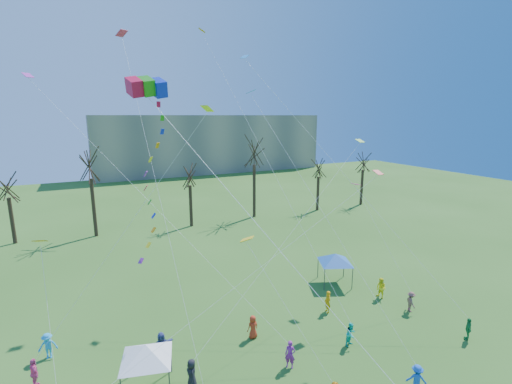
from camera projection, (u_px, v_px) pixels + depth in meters
name	position (u px, v px, depth m)	size (l,w,h in m)	color
distant_building	(210.00, 143.00, 96.90)	(60.00, 14.00, 15.00)	gray
bare_tree_row	(189.00, 172.00, 47.88)	(66.82, 8.31, 12.26)	black
big_box_kite	(158.00, 184.00, 18.15)	(5.59, 6.82, 20.10)	red
canopy_tent_white	(146.00, 352.00, 19.26)	(3.59, 3.59, 2.78)	#3F3F44
canopy_tent_blue	(335.00, 258.00, 31.79)	(3.50, 3.50, 2.84)	#3F3F44
festival_crowd	(255.00, 354.00, 21.43)	(26.76, 12.95, 1.80)	#BF173D
small_kites_aloft	(234.00, 135.00, 24.38)	(25.47, 19.53, 29.67)	#F9AA0D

